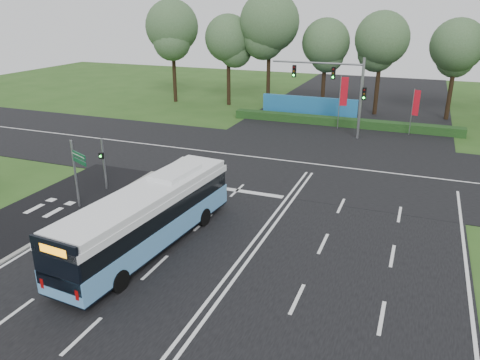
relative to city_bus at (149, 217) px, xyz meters
The scene contains 14 objects.
ground 5.88m from the city_bus, 37.15° to the left, with size 120.00×120.00×0.00m, color #2A4F1A.
road_main 5.87m from the city_bus, 37.15° to the left, with size 20.00×120.00×0.04m, color black.
road_cross 16.13m from the city_bus, 73.74° to the left, with size 120.00×14.00×0.05m, color black.
bike_path 8.18m from the city_bus, behind, with size 5.00×18.00×0.06m, color black.
kerb_strip 5.84m from the city_bus, behind, with size 0.25×18.00×0.12m, color gray.
city_bus is the anchor object (origin of this frame).
pedestrian_signal 8.77m from the city_bus, 140.41° to the left, with size 0.28×0.42×3.38m.
street_sign 6.77m from the city_bus, 157.63° to the left, with size 1.46×0.73×4.08m.
banner_flag_mid 27.28m from the city_bus, 80.59° to the left, with size 0.71×0.29×5.00m.
banner_flag_right 28.89m from the city_bus, 67.79° to the left, with size 0.58×0.29×4.22m.
traffic_light_gantry 24.55m from the city_bus, 78.87° to the left, with size 8.41×0.28×7.00m.
hedge 28.29m from the city_bus, 80.85° to the left, with size 22.00×1.20×0.80m, color #133513.
blue_hoarding 30.41m from the city_bus, 89.07° to the left, with size 10.00×0.30×2.20m, color #1F6AA8.
eucalyptus_row 35.32m from the city_bus, 81.09° to the left, with size 53.20×9.06×12.64m.
Camera 1 is at (6.98, -20.67, 11.17)m, focal length 35.00 mm.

